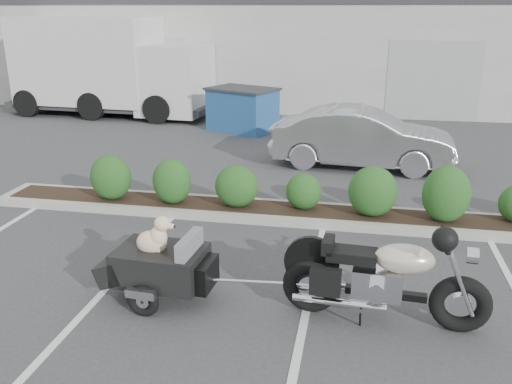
% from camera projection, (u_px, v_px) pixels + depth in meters
% --- Properties ---
extents(ground, '(90.00, 90.00, 0.00)m').
position_uv_depth(ground, '(230.00, 269.00, 7.84)').
color(ground, '#38383A').
rests_on(ground, ground).
extents(planter_kerb, '(12.00, 1.00, 0.15)m').
position_uv_depth(planter_kerb, '(314.00, 215.00, 9.68)').
color(planter_kerb, '#9E9E93').
rests_on(planter_kerb, ground).
extents(building, '(26.00, 10.00, 4.00)m').
position_uv_depth(building, '(324.00, 48.00, 23.00)').
color(building, '#9EA099').
rests_on(building, ground).
extents(motorcycle, '(2.45, 0.83, 1.41)m').
position_uv_depth(motorcycle, '(384.00, 279.00, 6.34)').
color(motorcycle, black).
rests_on(motorcycle, ground).
extents(pet_trailer, '(1.96, 1.10, 1.16)m').
position_uv_depth(pet_trailer, '(160.00, 264.00, 6.89)').
color(pet_trailer, black).
rests_on(pet_trailer, ground).
extents(sedan, '(4.32, 1.78, 1.39)m').
position_uv_depth(sedan, '(362.00, 138.00, 12.68)').
color(sedan, '#AAAAB1').
rests_on(sedan, ground).
extents(dumpster, '(2.37, 2.05, 1.31)m').
position_uv_depth(dumpster, '(243.00, 109.00, 16.49)').
color(dumpster, navy).
rests_on(dumpster, ground).
extents(delivery_truck, '(7.36, 2.90, 3.31)m').
position_uv_depth(delivery_truck, '(110.00, 69.00, 18.77)').
color(delivery_truck, beige).
rests_on(delivery_truck, ground).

